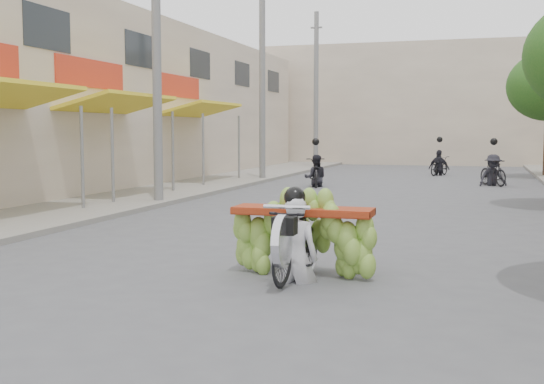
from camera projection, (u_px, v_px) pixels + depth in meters
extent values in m
cube|color=gray|center=(156.00, 191.00, 21.49)|extent=(4.00, 60.00, 0.12)
cube|color=yellow|center=(0.00, 94.00, 14.62)|extent=(1.77, 4.00, 0.53)
cylinder|color=slate|center=(82.00, 160.00, 16.23)|extent=(0.08, 0.08, 2.55)
cube|color=yellow|center=(119.00, 103.00, 19.38)|extent=(1.77, 4.00, 0.53)
cylinder|color=slate|center=(113.00, 157.00, 17.56)|extent=(0.08, 0.08, 2.55)
cylinder|color=slate|center=(173.00, 153.00, 20.99)|extent=(0.08, 0.08, 2.55)
cube|color=red|center=(91.00, 74.00, 19.56)|extent=(0.10, 3.50, 0.80)
cube|color=yellow|center=(201.00, 109.00, 25.09)|extent=(1.77, 4.00, 0.53)
cylinder|color=slate|center=(203.00, 151.00, 23.27)|extent=(0.08, 0.08, 2.55)
cylinder|color=slate|center=(239.00, 148.00, 26.70)|extent=(0.08, 0.08, 2.55)
cube|color=red|center=(179.00, 86.00, 25.27)|extent=(0.10, 3.50, 0.80)
cube|color=#1E2328|center=(47.00, 28.00, 17.57)|extent=(0.08, 2.00, 1.10)
cube|color=#1E2328|center=(139.00, 50.00, 22.33)|extent=(0.08, 2.00, 1.10)
cube|color=#1E2328|center=(200.00, 64.00, 27.09)|extent=(0.08, 2.00, 1.10)
cube|color=#1E2328|center=(242.00, 74.00, 31.85)|extent=(0.08, 2.00, 1.10)
cube|color=#1E2328|center=(273.00, 82.00, 36.61)|extent=(0.08, 2.00, 1.10)
cube|color=beige|center=(434.00, 105.00, 41.03)|extent=(20.00, 6.00, 7.00)
cylinder|color=slate|center=(157.00, 53.00, 17.81)|extent=(0.24, 0.24, 8.00)
cylinder|color=slate|center=(262.00, 78.00, 26.38)|extent=(0.24, 0.24, 8.00)
cylinder|color=slate|center=(316.00, 91.00, 34.95)|extent=(0.24, 0.24, 8.00)
cube|color=slate|center=(316.00, 28.00, 34.66)|extent=(0.60, 0.08, 0.08)
imported|color=black|center=(296.00, 243.00, 8.91)|extent=(0.64, 1.73, 0.99)
cylinder|color=silver|center=(282.00, 241.00, 8.28)|extent=(0.10, 0.66, 0.66)
cube|color=black|center=(285.00, 226.00, 8.36)|extent=(0.28, 0.22, 0.22)
cylinder|color=silver|center=(287.00, 207.00, 8.43)|extent=(0.60, 0.05, 0.05)
cube|color=maroon|center=(303.00, 211.00, 9.21)|extent=(1.89, 0.55, 0.10)
imported|color=silver|center=(295.00, 195.00, 8.80)|extent=(0.60, 0.45, 1.67)
sphere|color=black|center=(295.00, 132.00, 8.70)|extent=(0.28, 0.28, 0.28)
imported|color=black|center=(316.00, 173.00, 23.92)|extent=(1.07, 1.85, 0.98)
imported|color=#222228|center=(316.00, 155.00, 23.87)|extent=(0.89, 0.67, 1.65)
sphere|color=black|center=(316.00, 142.00, 23.83)|extent=(0.26, 0.26, 0.26)
imported|color=black|center=(493.00, 172.00, 24.23)|extent=(1.26, 1.66, 0.97)
imported|color=#222228|center=(493.00, 154.00, 24.18)|extent=(1.19, 1.02, 1.65)
sphere|color=black|center=(494.00, 142.00, 24.14)|extent=(0.26, 0.26, 0.26)
imported|color=black|center=(439.00, 166.00, 29.92)|extent=(1.07, 1.58, 0.83)
imported|color=#222228|center=(439.00, 150.00, 29.85)|extent=(1.10, 0.87, 1.65)
sphere|color=black|center=(440.00, 139.00, 29.81)|extent=(0.26, 0.26, 0.26)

